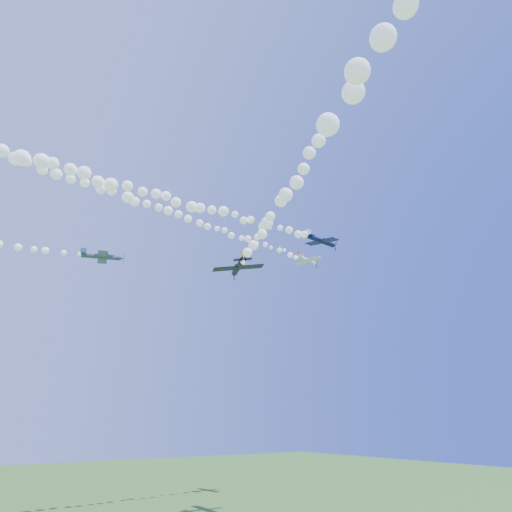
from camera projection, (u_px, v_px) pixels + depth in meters
plane_white at (307, 260)px, 105.49m from camera, size 7.38×7.84×2.74m
smoke_trail_white at (169, 212)px, 80.72m from camera, size 73.93×11.68×3.10m
plane_navy at (321, 241)px, 82.63m from camera, size 7.90×8.10×2.88m
smoke_trail_navy at (135, 189)px, 63.84m from camera, size 68.82×5.03×3.06m
plane_grey at (102, 257)px, 74.83m from camera, size 7.51×7.95×2.05m
plane_black at (238, 267)px, 68.66m from camera, size 8.23×7.82×2.45m
smoke_trail_black at (374, 61)px, 29.33m from camera, size 30.66×77.35×3.18m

